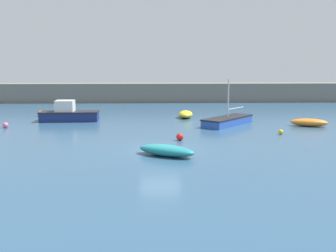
% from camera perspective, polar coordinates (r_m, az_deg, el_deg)
% --- Properties ---
extents(ground_plane, '(120.00, 120.00, 0.20)m').
position_cam_1_polar(ground_plane, '(23.48, -1.17, -3.82)').
color(ground_plane, '#2D5170').
extents(harbor_breakwater, '(55.22, 3.46, 2.71)m').
position_cam_1_polar(harbor_breakwater, '(54.94, -1.81, 5.13)').
color(harbor_breakwater, slate).
rests_on(harbor_breakwater, ground_plane).
extents(rowboat_blue_near, '(1.72, 3.03, 0.71)m').
position_cam_1_polar(rowboat_blue_near, '(37.85, 2.70, 1.81)').
color(rowboat_blue_near, yellow).
rests_on(rowboat_blue_near, ground_plane).
extents(motorboat_with_cabin, '(5.52, 2.32, 1.97)m').
position_cam_1_polar(motorboat_with_cabin, '(36.72, -14.91, 1.81)').
color(motorboat_with_cabin, navy).
rests_on(motorboat_with_cabin, ground_plane).
extents(rowboat_white_midwater, '(3.32, 2.12, 0.66)m').
position_cam_1_polar(rowboat_white_midwater, '(34.64, 20.70, 0.51)').
color(rowboat_white_midwater, orange).
rests_on(rowboat_white_midwater, ground_plane).
extents(sailboat_short_mast, '(5.35, 5.75, 4.06)m').
position_cam_1_polar(sailboat_short_mast, '(33.62, 9.09, 0.82)').
color(sailboat_short_mast, '#2D56B7').
rests_on(sailboat_short_mast, ground_plane).
extents(open_tender_yellow, '(3.68, 2.86, 0.64)m').
position_cam_1_polar(open_tender_yellow, '(21.73, -0.24, -3.74)').
color(open_tender_yellow, teal).
rests_on(open_tender_yellow, ground_plane).
extents(mooring_buoy_red, '(0.51, 0.51, 0.51)m').
position_cam_1_polar(mooring_buoy_red, '(26.20, 1.82, -1.67)').
color(mooring_buoy_red, red).
rests_on(mooring_buoy_red, ground_plane).
extents(mooring_buoy_pink, '(0.47, 0.47, 0.47)m').
position_cam_1_polar(mooring_buoy_pink, '(34.44, -23.53, 0.13)').
color(mooring_buoy_pink, '#EA668C').
rests_on(mooring_buoy_pink, ground_plane).
extents(mooring_buoy_orange, '(0.60, 0.60, 0.60)m').
position_cam_1_polar(mooring_buoy_orange, '(41.12, -18.85, 1.83)').
color(mooring_buoy_orange, orange).
rests_on(mooring_buoy_orange, ground_plane).
extents(mooring_buoy_yellow, '(0.37, 0.37, 0.37)m').
position_cam_1_polar(mooring_buoy_yellow, '(29.89, 16.82, -0.86)').
color(mooring_buoy_yellow, yellow).
rests_on(mooring_buoy_yellow, ground_plane).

